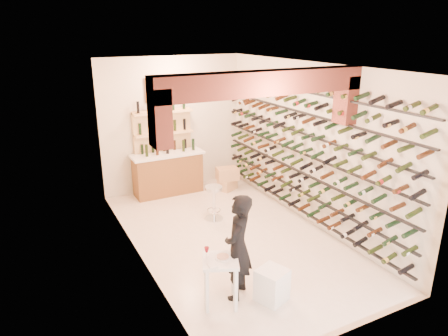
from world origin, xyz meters
name	(u,v)px	position (x,y,z in m)	size (l,w,h in m)	color
ground	(231,237)	(0.00, 0.00, 0.00)	(6.00, 6.00, 0.00)	silver
room_shell	(239,124)	(0.00, -0.26, 2.25)	(3.52, 6.02, 3.21)	beige
wine_rack	(301,149)	(1.53, 0.00, 1.55)	(0.32, 5.70, 2.56)	black
back_counter	(168,172)	(-0.30, 2.65, 0.53)	(1.70, 0.62, 1.29)	brown
back_shelving	(163,144)	(-0.30, 2.89, 1.17)	(1.40, 0.31, 2.73)	#E4BB80
tasting_table	(220,267)	(-1.08, -1.69, 0.59)	(0.65, 0.65, 0.87)	white
white_stool	(272,285)	(-0.38, -1.97, 0.25)	(0.39, 0.39, 0.49)	white
person	(238,247)	(-0.77, -1.65, 0.80)	(0.59, 0.39, 1.61)	black
chrome_barstool	(214,201)	(0.04, 0.84, 0.42)	(0.38, 0.38, 0.73)	silver
crate_lower	(227,184)	(1.07, 2.20, 0.13)	(0.44, 0.31, 0.26)	tan
crate_upper	(227,174)	(1.07, 2.20, 0.41)	(0.51, 0.35, 0.30)	tan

